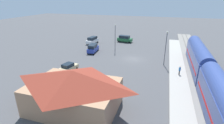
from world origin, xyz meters
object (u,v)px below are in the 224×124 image
at_px(sedan_tan, 68,68).
at_px(suv_green, 125,39).
at_px(suv_white, 92,40).
at_px(light_pole_near_platform, 166,44).
at_px(station_building, 73,89).
at_px(suv_blue, 93,48).
at_px(light_pole_lot_center, 115,34).
at_px(pedestrian_on_platform, 180,70).

relative_size(sedan_tan, suv_green, 0.93).
relative_size(suv_white, light_pole_near_platform, 0.67).
height_order(station_building, suv_white, station_building).
bearing_deg(suv_green, suv_blue, 67.57).
xyz_separation_m(station_building, light_pole_lot_center, (2.28, -27.29, 1.81)).
bearing_deg(light_pole_lot_center, suv_blue, 29.08).
distance_m(station_building, suv_white, 34.87).
bearing_deg(suv_green, sedan_tan, 79.01).
bearing_deg(suv_green, light_pole_near_platform, 126.78).
height_order(pedestrian_on_platform, suv_white, suv_white).
relative_size(pedestrian_on_platform, suv_green, 0.33).
relative_size(station_building, sedan_tan, 2.57).
bearing_deg(pedestrian_on_platform, sedan_tan, 11.82).
height_order(suv_white, suv_blue, same).
relative_size(station_building, suv_white, 2.39).
relative_size(suv_white, suv_blue, 1.02).
height_order(suv_white, sedan_tan, suv_white).
xyz_separation_m(station_building, suv_green, (2.06, -37.99, -1.79)).
distance_m(pedestrian_on_platform, light_pole_lot_center, 20.73).
bearing_deg(station_building, sedan_tan, -55.30).
height_order(pedestrian_on_platform, sedan_tan, pedestrian_on_platform).
distance_m(light_pole_near_platform, light_pole_lot_center, 15.21).
distance_m(pedestrian_on_platform, sedan_tan, 22.01).
bearing_deg(light_pole_near_platform, suv_blue, -11.96).
bearing_deg(station_building, suv_green, -86.89).
bearing_deg(station_building, light_pole_lot_center, -85.23).
bearing_deg(light_pole_lot_center, suv_white, -30.65).
height_order(pedestrian_on_platform, suv_blue, suv_blue).
relative_size(suv_blue, light_pole_near_platform, 0.66).
relative_size(suv_blue, light_pole_lot_center, 0.67).
distance_m(suv_white, sedan_tan, 22.58).
bearing_deg(station_building, pedestrian_on_platform, -133.07).
height_order(suv_white, suv_green, same).
height_order(light_pole_near_platform, light_pole_lot_center, light_pole_near_platform).
bearing_deg(suv_blue, light_pole_near_platform, 168.04).
bearing_deg(suv_blue, light_pole_lot_center, -150.92).
xyz_separation_m(suv_white, suv_blue, (-3.88, 8.57, 0.00)).
distance_m(station_building, suv_green, 38.09).
bearing_deg(sedan_tan, light_pole_lot_center, -107.03).
xyz_separation_m(suv_blue, light_pole_near_platform, (-18.93, 4.01, 3.67)).
height_order(sedan_tan, light_pole_lot_center, light_pole_lot_center).
xyz_separation_m(pedestrian_on_platform, suv_white, (25.78, -17.67, -0.13)).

